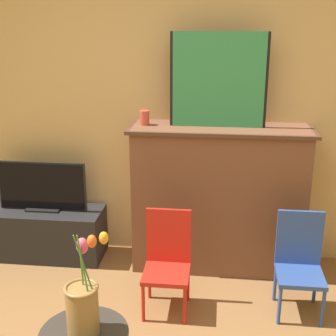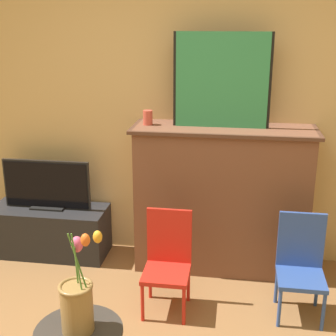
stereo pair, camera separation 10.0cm
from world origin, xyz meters
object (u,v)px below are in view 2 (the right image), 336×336
painting (222,81)px  tv_monitor (47,186)px  chair_blue (301,263)px  chair_red (168,258)px  vase_tulips (77,302)px

painting → tv_monitor: 1.64m
tv_monitor → chair_blue: 2.06m
chair_red → chair_blue: 0.88m
chair_red → vase_tulips: 0.99m
tv_monitor → vase_tulips: 1.71m
chair_red → tv_monitor: bearing=150.8°
tv_monitor → chair_blue: bearing=-15.3°
tv_monitor → vase_tulips: (0.79, -1.52, -0.01)m
painting → vase_tulips: (-0.61, -1.52, -0.89)m
chair_red → vase_tulips: bearing=-108.7°
chair_blue → vase_tulips: bearing=-140.5°
chair_blue → vase_tulips: size_ratio=1.24×
chair_blue → vase_tulips: vase_tulips is taller
tv_monitor → chair_red: 1.27m
painting → tv_monitor: bearing=-179.8°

